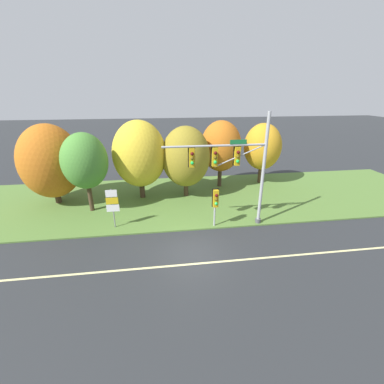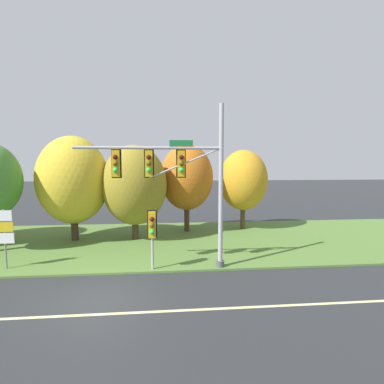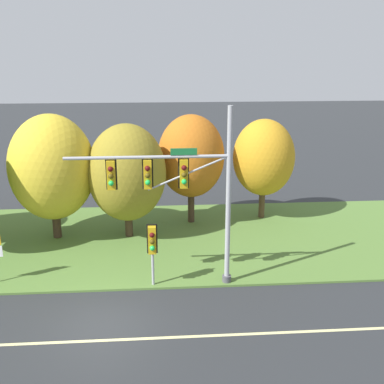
% 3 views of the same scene
% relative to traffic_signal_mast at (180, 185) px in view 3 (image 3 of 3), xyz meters
% --- Properties ---
extents(ground_plane, '(160.00, 160.00, 0.00)m').
position_rel_traffic_signal_mast_xyz_m(ground_plane, '(-3.15, -2.84, -4.66)').
color(ground_plane, '#282B2D').
extents(lane_stripe, '(36.00, 0.16, 0.01)m').
position_rel_traffic_signal_mast_xyz_m(lane_stripe, '(-3.15, -4.04, -4.65)').
color(lane_stripe, beige).
rests_on(lane_stripe, ground).
extents(grass_verge, '(48.00, 11.50, 0.10)m').
position_rel_traffic_signal_mast_xyz_m(grass_verge, '(-3.15, 5.41, -4.61)').
color(grass_verge, '#517533').
rests_on(grass_verge, ground).
extents(traffic_signal_mast, '(7.02, 0.49, 7.86)m').
position_rel_traffic_signal_mast_xyz_m(traffic_signal_mast, '(0.00, 0.00, 0.00)').
color(traffic_signal_mast, '#9EA0A5').
rests_on(traffic_signal_mast, grass_verge).
extents(pedestrian_signal_near_kerb, '(0.46, 0.55, 2.87)m').
position_rel_traffic_signal_mast_xyz_m(pedestrian_signal_near_kerb, '(-1.24, -0.19, -2.51)').
color(pedestrian_signal_near_kerb, '#9EA0A5').
rests_on(pedestrian_signal_near_kerb, grass_verge).
extents(tree_behind_signpost, '(4.56, 4.56, 6.84)m').
position_rel_traffic_signal_mast_xyz_m(tree_behind_signpost, '(-6.56, 6.05, -0.58)').
color(tree_behind_signpost, '#423021').
rests_on(tree_behind_signpost, grass_verge).
extents(tree_mid_verge, '(4.25, 4.25, 6.30)m').
position_rel_traffic_signal_mast_xyz_m(tree_mid_verge, '(-2.59, 5.95, -0.93)').
color(tree_mid_verge, '#423021').
rests_on(tree_mid_verge, grass_verge).
extents(tree_tall_centre, '(3.89, 3.89, 6.48)m').
position_rel_traffic_signal_mast_xyz_m(tree_tall_centre, '(1.05, 7.97, -0.52)').
color(tree_tall_centre, '#423021').
rests_on(tree_tall_centre, grass_verge).
extents(tree_right_far, '(3.71, 3.71, 6.11)m').
position_rel_traffic_signal_mast_xyz_m(tree_right_far, '(5.47, 8.46, -0.78)').
color(tree_right_far, '#4C3823').
rests_on(tree_right_far, grass_verge).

